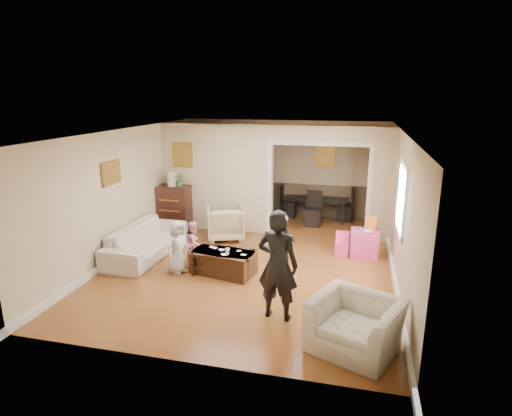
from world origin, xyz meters
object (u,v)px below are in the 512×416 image
(play_table, at_px, (364,243))
(adult_person, at_px, (278,265))
(cyan_cup, at_px, (360,230))
(armchair_front, at_px, (355,325))
(child_kneel_a, at_px, (178,247))
(table_lamp, at_px, (172,179))
(coffee_table, at_px, (223,262))
(child_kneel_b, at_px, (194,243))
(coffee_cup, at_px, (227,251))
(sofa, at_px, (146,240))
(dresser, at_px, (173,208))
(child_toddler, at_px, (285,245))
(armchair_back, at_px, (225,223))
(dining_table, at_px, (316,208))

(play_table, xyz_separation_m, adult_person, (-1.29, -2.92, 0.59))
(play_table, relative_size, cyan_cup, 6.94)
(armchair_front, height_order, child_kneel_a, child_kneel_a)
(armchair_front, distance_m, cyan_cup, 3.44)
(table_lamp, relative_size, coffee_table, 0.31)
(table_lamp, height_order, child_kneel_b, table_lamp)
(coffee_table, relative_size, play_table, 2.11)
(child_kneel_a, bearing_deg, coffee_cup, -61.54)
(coffee_cup, bearing_deg, cyan_cup, 33.23)
(sofa, height_order, child_kneel_b, child_kneel_b)
(table_lamp, height_order, coffee_cup, table_lamp)
(sofa, distance_m, dresser, 1.73)
(armchair_front, distance_m, child_toddler, 3.02)
(coffee_cup, relative_size, cyan_cup, 1.19)
(armchair_front, relative_size, cyan_cup, 13.64)
(dresser, distance_m, table_lamp, 0.74)
(cyan_cup, distance_m, child_kneel_a, 3.72)
(armchair_back, bearing_deg, child_kneel_b, 63.36)
(adult_person, relative_size, child_kneel_a, 1.69)
(armchair_back, height_order, coffee_cup, armchair_back)
(coffee_cup, bearing_deg, child_kneel_b, 156.37)
(armchair_front, height_order, cyan_cup, armchair_front)
(play_table, height_order, child_toddler, child_toddler)
(dresser, bearing_deg, play_table, -7.91)
(armchair_back, xyz_separation_m, adult_person, (1.85, -3.25, 0.47))
(child_kneel_b, bearing_deg, coffee_cup, -121.18)
(child_kneel_b, bearing_deg, table_lamp, 26.66)
(coffee_cup, distance_m, cyan_cup, 2.85)
(dresser, distance_m, coffee_table, 2.98)
(armchair_back, xyz_separation_m, coffee_cup, (0.66, -1.94, 0.10))
(coffee_table, bearing_deg, dining_table, 71.86)
(armchair_front, height_order, coffee_cup, armchair_front)
(armchair_back, bearing_deg, dresser, -33.72)
(dresser, bearing_deg, coffee_cup, -47.07)
(sofa, distance_m, child_toddler, 2.90)
(cyan_cup, bearing_deg, table_lamp, 171.29)
(armchair_front, bearing_deg, coffee_table, 164.77)
(dresser, distance_m, dining_table, 3.80)
(dining_table, relative_size, child_kneel_a, 1.68)
(coffee_table, relative_size, coffee_cup, 12.32)
(armchair_back, xyz_separation_m, play_table, (3.14, -0.33, -0.12))
(coffee_table, relative_size, adult_person, 0.69)
(armchair_front, height_order, coffee_table, armchair_front)
(child_kneel_a, distance_m, child_kneel_b, 0.48)
(coffee_table, relative_size, child_kneel_b, 1.33)
(table_lamp, distance_m, child_toddler, 3.49)
(dresser, height_order, coffee_table, dresser)
(coffee_cup, height_order, cyan_cup, cyan_cup)
(armchair_front, bearing_deg, child_kneel_a, 174.67)
(armchair_front, distance_m, child_kneel_a, 3.75)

